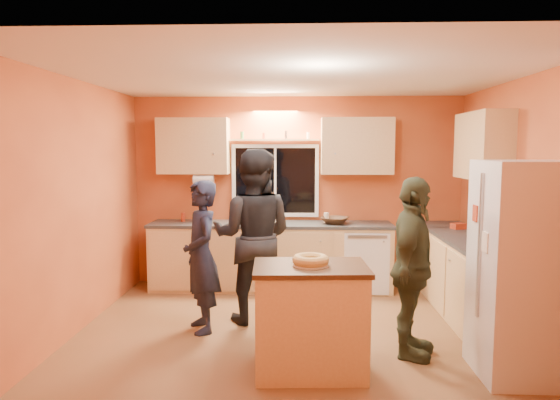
{
  "coord_description": "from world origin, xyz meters",
  "views": [
    {
      "loc": [
        0.04,
        -4.9,
        1.9
      ],
      "look_at": [
        -0.17,
        0.4,
        1.35
      ],
      "focal_mm": 32.0,
      "sensor_mm": 36.0,
      "label": 1
    }
  ],
  "objects_px": {
    "refrigerator": "(524,270)",
    "person_center": "(253,236)",
    "person_right": "(412,268)",
    "island": "(310,318)",
    "person_left": "(201,256)"
  },
  "relations": [
    {
      "from": "refrigerator",
      "to": "person_center",
      "type": "bearing_deg",
      "value": 152.18
    },
    {
      "from": "refrigerator",
      "to": "person_right",
      "type": "distance_m",
      "value": 0.91
    },
    {
      "from": "island",
      "to": "person_right",
      "type": "height_order",
      "value": "person_right"
    },
    {
      "from": "person_center",
      "to": "person_right",
      "type": "relative_size",
      "value": 1.15
    },
    {
      "from": "refrigerator",
      "to": "person_right",
      "type": "relative_size",
      "value": 1.09
    },
    {
      "from": "person_right",
      "to": "island",
      "type": "bearing_deg",
      "value": 131.32
    },
    {
      "from": "island",
      "to": "refrigerator",
      "type": "bearing_deg",
      "value": -3.01
    },
    {
      "from": "island",
      "to": "person_left",
      "type": "distance_m",
      "value": 1.48
    },
    {
      "from": "island",
      "to": "person_center",
      "type": "height_order",
      "value": "person_center"
    },
    {
      "from": "refrigerator",
      "to": "person_left",
      "type": "relative_size",
      "value": 1.14
    },
    {
      "from": "refrigerator",
      "to": "person_left",
      "type": "distance_m",
      "value": 3.01
    },
    {
      "from": "island",
      "to": "person_center",
      "type": "distance_m",
      "value": 1.46
    },
    {
      "from": "island",
      "to": "person_left",
      "type": "bearing_deg",
      "value": 136.95
    },
    {
      "from": "refrigerator",
      "to": "person_center",
      "type": "xyz_separation_m",
      "value": [
        -2.36,
        1.24,
        0.05
      ]
    },
    {
      "from": "island",
      "to": "person_right",
      "type": "relative_size",
      "value": 0.6
    }
  ]
}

